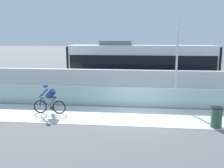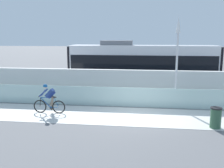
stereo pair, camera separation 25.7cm
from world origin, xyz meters
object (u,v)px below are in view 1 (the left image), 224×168
lamp_post_antenna (177,51)px  tram (141,66)px  trash_bin (217,117)px  cyclist_on_bike (49,99)px

lamp_post_antenna → tram: bearing=113.3°
lamp_post_antenna → trash_bin: bearing=-67.4°
lamp_post_antenna → trash_bin: size_ratio=5.42×
tram → trash_bin: 8.91m
tram → cyclist_on_bike: size_ratio=6.25×
tram → lamp_post_antenna: (2.02, -4.70, 1.40)m
lamp_post_antenna → trash_bin: (1.41, -3.40, -2.81)m
cyclist_on_bike → trash_bin: cyclist_on_bike is taller
cyclist_on_bike → lamp_post_antenna: (6.88, 2.15, 2.51)m
tram → cyclist_on_bike: bearing=-125.3°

